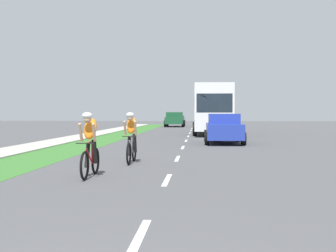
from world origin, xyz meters
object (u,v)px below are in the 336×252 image
cyclist_trailing (131,137)px  bus_white (212,107)px  sedan_blue (224,128)px  cyclist_lead (90,144)px  pickup_dark_green (175,119)px

cyclist_trailing → bus_white: bearing=81.2°
cyclist_trailing → sedan_blue: 9.67m
cyclist_trailing → sedan_blue: cyclist_trailing is taller
cyclist_lead → bus_white: bus_white is taller
cyclist_trailing → sedan_blue: size_ratio=0.40×
sedan_blue → pickup_dark_green: 26.45m
sedan_blue → pickup_dark_green: bearing=98.8°
sedan_blue → bus_white: size_ratio=0.37×
cyclist_lead → bus_white: bearing=81.0°
cyclist_lead → pickup_dark_green: size_ratio=0.34×
cyclist_trailing → sedan_blue: (3.35, 9.07, -0.04)m
cyclist_lead → pickup_dark_green: (-0.15, 38.15, 0.02)m
bus_white → pickup_dark_green: size_ratio=2.27×
bus_white → cyclist_lead: bearing=-99.0°
bus_white → sedan_blue: bearing=-88.3°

